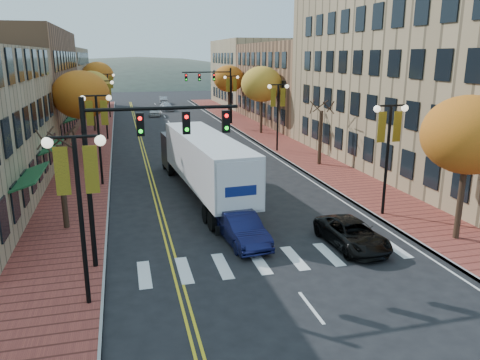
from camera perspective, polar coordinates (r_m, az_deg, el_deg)
ground at (r=18.68m, az=6.25°, el=-12.20°), size 200.00×200.00×0.00m
sidewalk_left at (r=48.84m, az=-17.60°, el=4.35°), size 4.00×85.00×0.15m
sidewalk_right at (r=51.00m, az=3.07°, el=5.45°), size 4.00×85.00×0.15m
building_left_mid at (r=52.77m, az=-26.71°, el=10.16°), size 12.00×24.00×11.00m
building_left_far at (r=77.40m, az=-22.85°, el=11.07°), size 12.00×26.00×9.50m
building_right_near at (r=39.92m, az=24.19°, el=12.27°), size 15.00×28.00×15.00m
building_right_mid at (r=62.61m, az=9.00°, el=11.60°), size 15.00×24.00×10.00m
building_right_far at (r=83.26m, az=2.95°, el=12.90°), size 15.00×20.00×11.00m
tree_left_a at (r=24.52m, az=-20.79°, el=-0.80°), size 0.28×0.28×4.20m
tree_left_b at (r=39.75m, az=-18.82°, el=9.79°), size 4.48×4.48×7.21m
tree_left_c at (r=55.71m, az=-17.63°, el=10.75°), size 4.16×4.16×6.69m
tree_left_d at (r=73.64m, az=-16.96°, el=12.10°), size 4.61×4.61×7.42m
tree_right_a at (r=23.31m, az=26.11°, el=4.94°), size 4.16×4.16×6.69m
tree_right_b at (r=37.24m, az=9.75°, el=5.10°), size 0.28×0.28×4.20m
tree_right_c at (r=51.82m, az=2.65°, el=11.59°), size 4.48×4.48×7.21m
tree_right_d at (r=67.29m, az=-1.38°, el=12.25°), size 4.35×4.35×7.00m
lamp_left_a at (r=16.15m, az=-19.10°, el=-0.99°), size 1.96×0.36×6.05m
lamp_left_b at (r=31.83m, az=-16.95°, el=6.74°), size 1.96×0.36×6.05m
lamp_left_c at (r=49.72m, az=-16.16°, el=9.55°), size 1.96×0.36×6.05m
lamp_left_d at (r=67.66m, az=-15.78°, el=10.87°), size 1.96×0.36×6.05m
lamp_right_a at (r=25.74m, az=17.66°, el=4.86°), size 1.96×0.36×6.05m
lamp_right_b at (r=41.97m, az=4.65°, el=9.18°), size 1.96×0.36×6.05m
lamp_right_c at (r=59.23m, az=-1.05°, el=10.91°), size 1.96×0.36×6.05m
traffic_mast_near at (r=18.86m, az=-12.45°, el=3.68°), size 6.10×0.35×7.00m
traffic_mast_far at (r=58.75m, az=-3.02°, el=11.48°), size 6.10×0.34×7.00m
semi_truck at (r=29.06m, az=-4.73°, el=2.56°), size 3.66×15.73×3.90m
navy_sedan at (r=21.86m, az=0.16°, el=-5.91°), size 1.97×4.47×1.43m
black_suv at (r=22.06m, az=13.50°, el=-6.42°), size 2.25×4.51×1.23m
car_far_white at (r=69.21m, az=-10.34°, el=8.24°), size 1.90×4.00×1.32m
car_far_silver at (r=75.48m, az=-8.97°, el=8.82°), size 2.20×4.45×1.24m
car_far_oncoming at (r=86.36m, az=-9.33°, el=9.58°), size 1.52×3.95×1.29m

